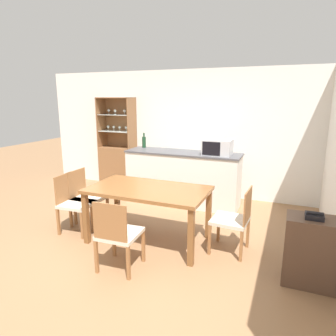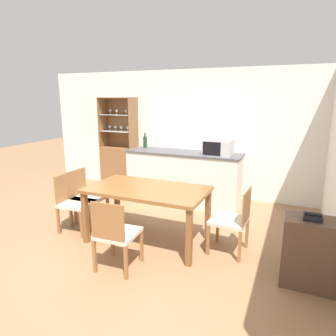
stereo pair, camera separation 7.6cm
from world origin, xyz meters
TOP-DOWN VIEW (x-y plane):
  - ground_plane at (0.00, 0.00)m, footprint 18.00×18.00m
  - wall_back at (0.00, 2.63)m, footprint 6.80×0.06m
  - kitchen_counter at (0.11, 1.91)m, footprint 2.17×0.61m
  - display_cabinet at (-1.62, 2.41)m, footprint 0.80×0.39m
  - dining_table at (0.20, 0.25)m, footprint 1.65×0.92m
  - dining_chair_side_left_near at (-0.97, 0.11)m, footprint 0.48×0.48m
  - dining_chair_head_near at (0.20, -0.56)m, footprint 0.47×0.47m
  - dining_chair_side_left_far at (-0.97, 0.39)m, footprint 0.45×0.45m
  - dining_chair_side_right_far at (1.37, 0.38)m, footprint 0.47×0.47m
  - microwave at (0.78, 1.88)m, footprint 0.49×0.39m
  - wine_bottle at (-0.79, 2.09)m, footprint 0.08×0.08m
  - side_cabinet at (2.27, 0.00)m, footprint 0.56×0.36m
  - telephone at (2.26, -0.02)m, footprint 0.18×0.15m

SIDE VIEW (x-z plane):
  - ground_plane at x=0.00m, z-range 0.00..0.00m
  - side_cabinet at x=2.27m, z-range 0.00..0.76m
  - dining_chair_side_left_near at x=-0.97m, z-range 0.01..0.89m
  - dining_chair_head_near at x=0.20m, z-range 0.01..0.89m
  - dining_chair_side_left_far at x=-0.97m, z-range 0.01..0.89m
  - dining_chair_side_right_far at x=1.37m, z-range 0.01..0.89m
  - kitchen_counter at x=0.11m, z-range 0.00..1.00m
  - display_cabinet at x=-1.62m, z-range -0.40..1.60m
  - dining_table at x=0.20m, z-range 0.30..1.08m
  - telephone at x=2.26m, z-range 0.75..0.84m
  - wine_bottle at x=-0.79m, z-range 0.97..1.27m
  - microwave at x=0.78m, z-range 1.00..1.28m
  - wall_back at x=0.00m, z-range 0.00..2.55m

